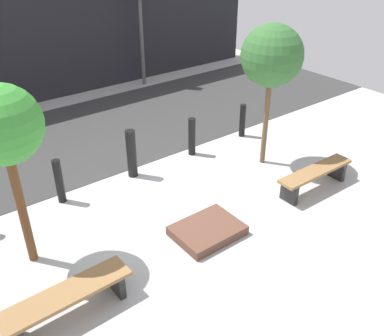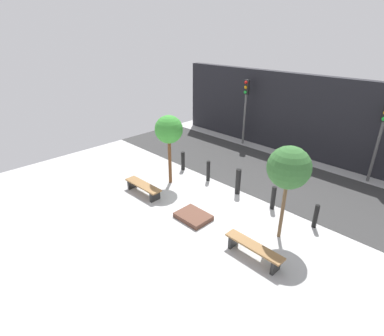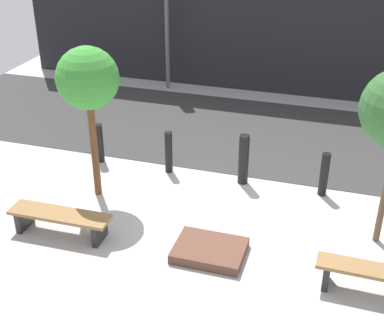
{
  "view_description": "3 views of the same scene",
  "coord_description": "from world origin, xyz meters",
  "px_view_note": "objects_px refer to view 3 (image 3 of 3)",
  "views": [
    {
      "loc": [
        -3.87,
        -5.37,
        4.86
      ],
      "look_at": [
        -0.3,
        -0.74,
        1.45
      ],
      "focal_mm": 40.0,
      "sensor_mm": 36.0,
      "label": 1
    },
    {
      "loc": [
        6.29,
        -7.11,
        6.13
      ],
      "look_at": [
        -0.55,
        -0.31,
        1.64
      ],
      "focal_mm": 28.0,
      "sensor_mm": 36.0,
      "label": 2
    },
    {
      "loc": [
        1.86,
        -7.8,
        5.57
      ],
      "look_at": [
        -0.51,
        -0.16,
        1.25
      ],
      "focal_mm": 50.0,
      "sensor_mm": 36.0,
      "label": 3
    }
  ],
  "objects_px": {
    "bench_right": "(379,277)",
    "bollard_left": "(169,152)",
    "bollard_far_left": "(99,143)",
    "planter_bed": "(210,250)",
    "tree_behind_left_bench": "(88,80)",
    "bollard_center": "(244,160)",
    "traffic_light_west": "(166,3)",
    "bench_left": "(60,219)",
    "bollard_right": "(324,174)"
  },
  "relations": [
    {
      "from": "bench_left",
      "to": "traffic_light_west",
      "type": "xyz_separation_m",
      "value": [
        -0.73,
        7.73,
        2.2
      ]
    },
    {
      "from": "planter_bed",
      "to": "bollard_far_left",
      "type": "distance_m",
      "value": 4.16
    },
    {
      "from": "bollard_far_left",
      "to": "bollard_center",
      "type": "height_order",
      "value": "bollard_center"
    },
    {
      "from": "tree_behind_left_bench",
      "to": "traffic_light_west",
      "type": "height_order",
      "value": "traffic_light_west"
    },
    {
      "from": "bench_left",
      "to": "bollard_center",
      "type": "height_order",
      "value": "bollard_center"
    },
    {
      "from": "bench_right",
      "to": "tree_behind_left_bench",
      "type": "bearing_deg",
      "value": 165.75
    },
    {
      "from": "bollard_far_left",
      "to": "bollard_right",
      "type": "relative_size",
      "value": 0.98
    },
    {
      "from": "bollard_right",
      "to": "tree_behind_left_bench",
      "type": "bearing_deg",
      "value": -163.21
    },
    {
      "from": "planter_bed",
      "to": "tree_behind_left_bench",
      "type": "bearing_deg",
      "value": 154.75
    },
    {
      "from": "bollard_far_left",
      "to": "bench_left",
      "type": "bearing_deg",
      "value": -78.22
    },
    {
      "from": "bench_right",
      "to": "traffic_light_west",
      "type": "xyz_separation_m",
      "value": [
        -6.09,
        7.73,
        2.18
      ]
    },
    {
      "from": "bench_right",
      "to": "bollard_far_left",
      "type": "height_order",
      "value": "bollard_far_left"
    },
    {
      "from": "tree_behind_left_bench",
      "to": "bollard_center",
      "type": "bearing_deg",
      "value": 25.87
    },
    {
      "from": "bench_right",
      "to": "bollard_right",
      "type": "distance_m",
      "value": 2.96
    },
    {
      "from": "tree_behind_left_bench",
      "to": "bench_right",
      "type": "bearing_deg",
      "value": -15.28
    },
    {
      "from": "planter_bed",
      "to": "tree_behind_left_bench",
      "type": "xyz_separation_m",
      "value": [
        -2.68,
        1.26,
        2.3
      ]
    },
    {
      "from": "planter_bed",
      "to": "bollard_left",
      "type": "relative_size",
      "value": 1.27
    },
    {
      "from": "planter_bed",
      "to": "bollard_right",
      "type": "height_order",
      "value": "bollard_right"
    },
    {
      "from": "bench_left",
      "to": "bollard_left",
      "type": "height_order",
      "value": "bollard_left"
    },
    {
      "from": "bench_right",
      "to": "planter_bed",
      "type": "bearing_deg",
      "value": 176.76
    },
    {
      "from": "bench_left",
      "to": "bollard_center",
      "type": "relative_size",
      "value": 1.71
    },
    {
      "from": "bollard_left",
      "to": "bollard_center",
      "type": "height_order",
      "value": "bollard_center"
    },
    {
      "from": "traffic_light_west",
      "to": "bollard_left",
      "type": "bearing_deg",
      "value": -70.25
    },
    {
      "from": "bench_right",
      "to": "traffic_light_west",
      "type": "distance_m",
      "value": 10.08
    },
    {
      "from": "bollard_center",
      "to": "bollard_right",
      "type": "distance_m",
      "value": 1.63
    },
    {
      "from": "bollard_far_left",
      "to": "bollard_center",
      "type": "xyz_separation_m",
      "value": [
        3.25,
        0.0,
        0.09
      ]
    },
    {
      "from": "bench_right",
      "to": "bollard_far_left",
      "type": "distance_m",
      "value": 6.54
    },
    {
      "from": "bench_left",
      "to": "planter_bed",
      "type": "bearing_deg",
      "value": 3.24
    },
    {
      "from": "bench_right",
      "to": "bollard_left",
      "type": "distance_m",
      "value": 5.11
    },
    {
      "from": "bollard_center",
      "to": "bench_left",
      "type": "bearing_deg",
      "value": -134.12
    },
    {
      "from": "bench_left",
      "to": "bench_right",
      "type": "bearing_deg",
      "value": -1.03
    },
    {
      "from": "bench_right",
      "to": "bollard_left",
      "type": "xyz_separation_m",
      "value": [
        -4.3,
        2.76,
        0.12
      ]
    },
    {
      "from": "bollard_far_left",
      "to": "bollard_left",
      "type": "distance_m",
      "value": 1.63
    },
    {
      "from": "bench_left",
      "to": "bollard_far_left",
      "type": "relative_size",
      "value": 2.07
    },
    {
      "from": "tree_behind_left_bench",
      "to": "traffic_light_west",
      "type": "xyz_separation_m",
      "value": [
        -0.73,
        6.27,
        0.13
      ]
    },
    {
      "from": "planter_bed",
      "to": "bollard_right",
      "type": "relative_size",
      "value": 1.29
    },
    {
      "from": "planter_bed",
      "to": "bollard_left",
      "type": "distance_m",
      "value": 3.06
    },
    {
      "from": "bollard_far_left",
      "to": "bollard_right",
      "type": "bearing_deg",
      "value": 0.0
    },
    {
      "from": "planter_bed",
      "to": "bollard_right",
      "type": "bearing_deg",
      "value": 57.58
    },
    {
      "from": "bench_right",
      "to": "bollard_right",
      "type": "height_order",
      "value": "bollard_right"
    },
    {
      "from": "bollard_left",
      "to": "traffic_light_west",
      "type": "xyz_separation_m",
      "value": [
        -1.79,
        4.97,
        2.06
      ]
    },
    {
      "from": "bollard_left",
      "to": "bollard_center",
      "type": "relative_size",
      "value": 0.86
    },
    {
      "from": "traffic_light_west",
      "to": "bench_right",
      "type": "bearing_deg",
      "value": -51.78
    },
    {
      "from": "planter_bed",
      "to": "tree_behind_left_bench",
      "type": "distance_m",
      "value": 3.75
    },
    {
      "from": "tree_behind_left_bench",
      "to": "planter_bed",
      "type": "bearing_deg",
      "value": -25.25
    },
    {
      "from": "planter_bed",
      "to": "bollard_far_left",
      "type": "xyz_separation_m",
      "value": [
        -3.25,
        2.56,
        0.36
      ]
    },
    {
      "from": "bollard_far_left",
      "to": "traffic_light_west",
      "type": "height_order",
      "value": "traffic_light_west"
    },
    {
      "from": "planter_bed",
      "to": "bollard_left",
      "type": "bearing_deg",
      "value": 122.42
    },
    {
      "from": "bollard_right",
      "to": "bench_right",
      "type": "bearing_deg",
      "value": -69.17
    },
    {
      "from": "bench_right",
      "to": "bollard_left",
      "type": "bearing_deg",
      "value": 148.35
    }
  ]
}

